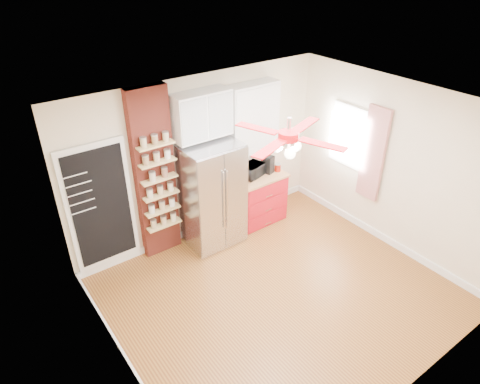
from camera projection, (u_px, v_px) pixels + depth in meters
floor at (279, 293)px, 6.12m from camera, size 4.50×4.50×0.00m
ceiling at (290, 113)px, 4.75m from camera, size 4.50×4.50×0.00m
wall_back at (201, 159)px, 6.82m from camera, size 4.50×0.02×2.70m
wall_front at (423, 309)px, 4.05m from camera, size 4.50×0.02×2.70m
wall_left at (115, 288)px, 4.29m from camera, size 0.02×4.00×2.70m
wall_right at (393, 167)px, 6.58m from camera, size 0.02×4.00×2.70m
chalkboard at (101, 207)px, 6.06m from camera, size 0.95×0.05×1.95m
brick_pillar at (155, 176)px, 6.34m from camera, size 0.60×0.16×2.70m
fridge at (212, 195)px, 6.78m from camera, size 0.90×0.70×1.75m
upper_glass_cabinet at (201, 115)px, 6.27m from camera, size 0.90×0.35×0.70m
red_cabinet at (257, 197)px, 7.53m from camera, size 0.94×0.64×0.90m
upper_shelf_unit at (252, 118)px, 6.92m from camera, size 0.90×0.30×1.15m
window at (349, 136)px, 7.10m from camera, size 0.04×0.75×1.05m
curtain at (373, 154)px, 6.74m from camera, size 0.06×0.40×1.55m
ceiling_fan at (288, 136)px, 4.89m from camera, size 1.40×1.40×0.44m
toaster_oven at (252, 171)px, 7.21m from camera, size 0.46×0.37×0.22m
coffee_maker at (268, 164)px, 7.31m from camera, size 0.20×0.23×0.31m
canister_left at (278, 168)px, 7.39m from camera, size 0.13×0.13×0.13m
canister_right at (270, 165)px, 7.48m from camera, size 0.12×0.12×0.14m
pantry_jar_oats at (152, 177)px, 6.12m from camera, size 0.10×0.10×0.14m
pantry_jar_beans at (164, 172)px, 6.23m from camera, size 0.12×0.12×0.14m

